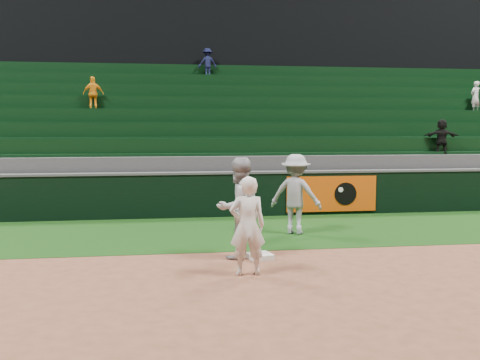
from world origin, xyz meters
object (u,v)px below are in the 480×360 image
first_base (260,256)px  first_baseman (247,226)px  base_coach (296,194)px  baserunner (239,208)px

first_base → first_baseman: first_baseman is taller
first_baseman → base_coach: bearing=-117.2°
first_baseman → base_coach: (1.64, 3.26, 0.10)m
baserunner → first_base: bearing=134.1°
first_baseman → base_coach: base_coach is taller
first_base → base_coach: bearing=60.7°
base_coach → first_baseman: bearing=91.8°
first_base → first_baseman: size_ratio=0.26×
baserunner → first_baseman: bearing=62.4°
first_base → baserunner: size_ratio=0.23×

